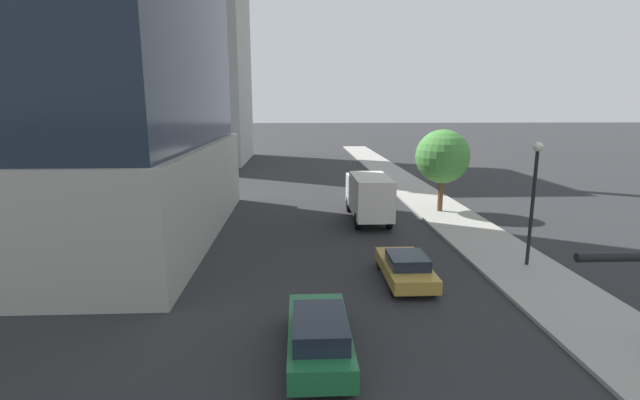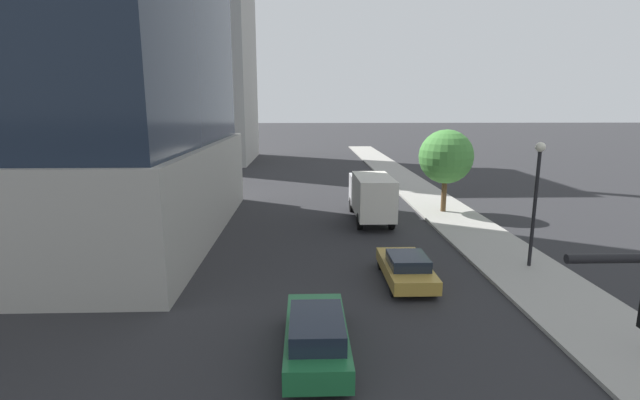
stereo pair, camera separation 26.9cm
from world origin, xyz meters
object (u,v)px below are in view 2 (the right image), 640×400
object	(u,v)px
street_tree	(446,157)
car_gold	(406,268)
box_truck	(371,195)
construction_building	(203,12)
street_lamp	(537,186)
car_green	(316,335)

from	to	relation	value
street_tree	car_gold	size ratio (longest dim) A/B	1.28
box_truck	construction_building	bearing A→B (deg)	117.10
street_lamp	car_gold	xyz separation A→B (m)	(-6.09, -1.45, -3.25)
construction_building	street_tree	xyz separation A→B (m)	(22.95, -32.33, -15.37)
street_lamp	car_green	distance (m)	12.86
street_lamp	car_gold	bearing A→B (deg)	-166.58
car_gold	box_truck	world-z (taller)	box_truck
construction_building	car_green	world-z (taller)	construction_building
construction_building	street_tree	distance (m)	42.52
construction_building	box_truck	bearing A→B (deg)	-62.90
street_lamp	car_green	bearing A→B (deg)	-143.91
car_gold	street_lamp	bearing A→B (deg)	13.42
street_lamp	car_green	size ratio (longest dim) A/B	1.20
street_tree	car_green	bearing A→B (deg)	-116.90
car_gold	car_green	xyz separation A→B (m)	(-3.99, -5.89, 0.12)
car_green	car_gold	bearing A→B (deg)	55.92
car_green	box_truck	distance (m)	17.06
car_gold	box_truck	bearing A→B (deg)	90.00
street_lamp	street_tree	world-z (taller)	street_lamp
construction_building	street_lamp	bearing A→B (deg)	-61.49
car_green	street_tree	bearing A→B (deg)	63.10
construction_building	street_tree	size ratio (longest dim) A/B	7.84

